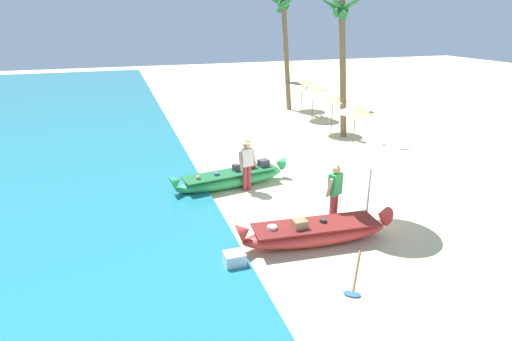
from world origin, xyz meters
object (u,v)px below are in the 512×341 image
object	(u,v)px
palm_tree_tall_inland	(342,27)
cooler_box	(235,260)
boat_red_foreground	(315,233)
patio_umbrella_large	(373,150)
person_vendor_hatted	(247,161)
paddle	(355,277)
boat_green_midground	(232,178)
palm_tree_leaning_seaward	(284,17)
person_tourist_customer	(335,192)

from	to	relation	value
palm_tree_tall_inland	cooler_box	xyz separation A→B (m)	(-7.32, -8.77, -4.67)
boat_red_foreground	palm_tree_tall_inland	size ratio (longest dim) A/B	0.65
patio_umbrella_large	person_vendor_hatted	bearing A→B (deg)	125.99
boat_red_foreground	paddle	size ratio (longest dim) A/B	2.48
boat_green_midground	cooler_box	bearing A→B (deg)	-104.69
boat_red_foreground	palm_tree_tall_inland	xyz separation A→B (m)	(5.15, 8.40, 4.56)
patio_umbrella_large	palm_tree_tall_inland	bearing A→B (deg)	66.87
person_vendor_hatted	cooler_box	bearing A→B (deg)	-111.12
palm_tree_tall_inland	patio_umbrella_large	bearing A→B (deg)	-113.13
boat_green_midground	cooler_box	distance (m)	4.68
boat_red_foreground	person_vendor_hatted	bearing A→B (deg)	98.94
boat_red_foreground	boat_green_midground	xyz separation A→B (m)	(-0.98, 4.15, -0.01)
cooler_box	paddle	distance (m)	2.65
cooler_box	paddle	world-z (taller)	cooler_box
palm_tree_leaning_seaward	boat_red_foreground	bearing A→B (deg)	-109.01
patio_umbrella_large	palm_tree_leaning_seaward	distance (m)	14.89
boat_green_midground	cooler_box	size ratio (longest dim) A/B	8.94
patio_umbrella_large	palm_tree_leaning_seaward	bearing A→B (deg)	76.98
person_tourist_customer	boat_green_midground	bearing A→B (deg)	118.46
boat_green_midground	person_tourist_customer	bearing A→B (deg)	-61.54
person_vendor_hatted	person_tourist_customer	world-z (taller)	person_vendor_hatted
boat_red_foreground	patio_umbrella_large	world-z (taller)	patio_umbrella_large
boat_green_midground	paddle	xyz separation A→B (m)	(1.16, -5.74, -0.26)
palm_tree_tall_inland	palm_tree_leaning_seaward	distance (m)	6.28
person_vendor_hatted	boat_green_midground	bearing A→B (deg)	133.10
person_tourist_customer	palm_tree_leaning_seaward	bearing A→B (deg)	73.36
person_vendor_hatted	palm_tree_tall_inland	distance (m)	8.34
palm_tree_leaning_seaward	cooler_box	distance (m)	17.43
person_tourist_customer	palm_tree_leaning_seaward	world-z (taller)	palm_tree_leaning_seaward
cooler_box	boat_red_foreground	bearing A→B (deg)	9.47
person_tourist_customer	person_vendor_hatted	bearing A→B (deg)	115.95
patio_umbrella_large	boat_green_midground	bearing A→B (deg)	126.89
palm_tree_tall_inland	paddle	bearing A→B (deg)	-116.48
palm_tree_leaning_seaward	paddle	size ratio (longest dim) A/B	4.09
paddle	patio_umbrella_large	bearing A→B (deg)	52.42
boat_green_midground	person_vendor_hatted	distance (m)	0.92
patio_umbrella_large	palm_tree_tall_inland	xyz separation A→B (m)	(3.38, 7.92, 2.75)
boat_green_midground	person_vendor_hatted	size ratio (longest dim) A/B	2.37
palm_tree_tall_inland	palm_tree_leaning_seaward	xyz separation A→B (m)	(-0.10, 6.26, 0.38)
boat_green_midground	person_tourist_customer	world-z (taller)	person_tourist_customer
person_tourist_customer	paddle	distance (m)	2.59
person_vendor_hatted	cooler_box	world-z (taller)	person_vendor_hatted
person_vendor_hatted	paddle	distance (m)	5.46
palm_tree_leaning_seaward	cooler_box	bearing A→B (deg)	-115.65
patio_umbrella_large	palm_tree_leaning_seaward	size ratio (longest dim) A/B	0.34
boat_green_midground	paddle	distance (m)	5.86
person_vendor_hatted	paddle	bearing A→B (deg)	-81.83
person_vendor_hatted	patio_umbrella_large	world-z (taller)	patio_umbrella_large
person_vendor_hatted	person_tourist_customer	xyz separation A→B (m)	(1.47, -3.02, -0.03)
cooler_box	boat_green_midground	bearing A→B (deg)	74.89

